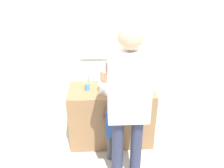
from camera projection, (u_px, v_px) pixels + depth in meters
The scene contains 8 objects.
ground_plane at pixel (113, 153), 3.10m from camera, with size 14.00×14.00×0.00m, color silver.
back_wall at pixel (110, 43), 3.08m from camera, with size 4.40×0.10×2.70m.
vanity_cabinet at pixel (111, 115), 3.20m from camera, with size 1.14×0.54×0.81m, color olive.
sink_basin at pixel (111, 86), 2.98m from camera, with size 0.34×0.34×0.11m.
faucet at pixel (111, 78), 3.16m from camera, with size 0.18×0.14×0.18m.
toothbrush_cup at pixel (88, 86), 3.00m from camera, with size 0.07×0.07×0.21m.
child_toddler at pixel (113, 127), 2.80m from camera, with size 0.26×0.26×0.83m.
adult_parent at pixel (128, 96), 2.28m from camera, with size 0.56×0.59×1.81m.
Camera 1 is at (-0.15, -2.40, 2.17)m, focal length 36.47 mm.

